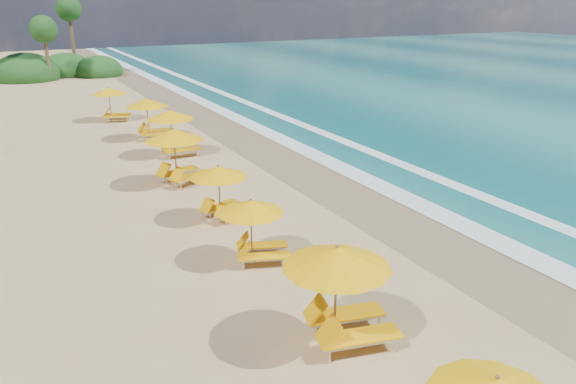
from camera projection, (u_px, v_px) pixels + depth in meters
The scene contains 10 objects.
ground at pixel (288, 222), 20.15m from camera, with size 160.00×160.00×0.00m, color tan.
wet_sand at pixel (376, 204), 21.91m from camera, with size 4.00×160.00×0.01m, color #8E7A54.
surf_foam at pixel (427, 193), 23.09m from camera, with size 4.00×160.00×0.01m.
station_3 at pixel (344, 288), 12.72m from camera, with size 3.17×3.06×2.59m.
station_4 at pixel (257, 226), 16.86m from camera, with size 2.70×2.66×2.10m.
station_5 at pixel (222, 188), 20.15m from camera, with size 2.78×2.75×2.14m.
station_6 at pixel (179, 152), 23.91m from camera, with size 3.33×3.28×2.59m.
station_7 at pixel (175, 129), 28.27m from camera, with size 2.75×2.56×2.50m.
station_8 at pixel (151, 116), 31.68m from camera, with size 2.70×2.50×2.46m.
station_9 at pixel (112, 102), 36.41m from camera, with size 2.95×2.89×2.30m.
Camera 1 is at (-8.69, -16.44, 7.85)m, focal length 33.97 mm.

